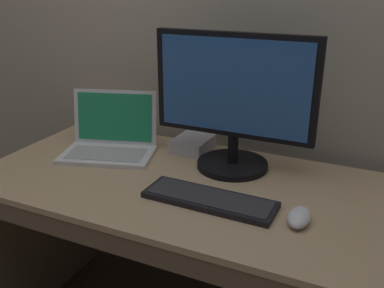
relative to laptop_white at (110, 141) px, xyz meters
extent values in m
cube|color=tan|center=(0.35, -0.10, -0.06)|extent=(1.41, 0.71, 0.02)
cube|color=brown|center=(-0.33, -0.10, -0.42)|extent=(0.05, 0.66, 0.70)
cube|color=brown|center=(0.35, -0.44, -0.11)|extent=(1.35, 0.02, 0.07)
cube|color=white|center=(0.01, -0.04, -0.04)|extent=(0.40, 0.30, 0.02)
cube|color=#ACACAC|center=(0.02, -0.05, -0.03)|extent=(0.32, 0.21, 0.00)
cube|color=white|center=(-0.02, 0.08, 0.08)|extent=(0.34, 0.14, 0.22)
cube|color=#23935B|center=(-0.02, 0.07, 0.08)|extent=(0.30, 0.12, 0.19)
cylinder|color=black|center=(0.49, 0.07, -0.04)|extent=(0.26, 0.26, 0.02)
cylinder|color=black|center=(0.49, 0.07, 0.03)|extent=(0.04, 0.04, 0.11)
cube|color=black|center=(0.49, 0.06, 0.26)|extent=(0.58, 0.03, 0.36)
cube|color=#28569E|center=(0.49, 0.04, 0.26)|extent=(0.53, 0.00, 0.32)
cube|color=black|center=(0.51, -0.21, -0.04)|extent=(0.42, 0.15, 0.02)
cube|color=#2D2D30|center=(0.51, -0.21, -0.03)|extent=(0.40, 0.12, 0.00)
ellipsoid|color=white|center=(0.79, -0.21, -0.03)|extent=(0.07, 0.12, 0.04)
cube|color=silver|center=(0.29, 0.16, -0.02)|extent=(0.14, 0.16, 0.05)
camera|label=1|loc=(0.95, -1.29, 0.60)|focal=39.74mm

